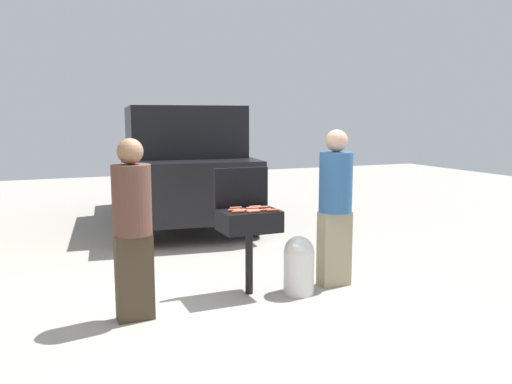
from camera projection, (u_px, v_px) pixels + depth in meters
ground_plane at (238, 301)px, 5.24m from camera, size 24.00×24.00×0.00m
bbq_grill at (249, 223)px, 5.35m from camera, size 0.60×0.44×0.89m
grill_lid_open at (241, 187)px, 5.50m from camera, size 0.60×0.05×0.42m
hot_dog_0 at (265, 210)px, 5.27m from camera, size 0.13×0.03×0.03m
hot_dog_1 at (273, 210)px, 5.25m from camera, size 0.13×0.04×0.03m
hot_dog_2 at (263, 207)px, 5.42m from camera, size 0.13×0.04×0.03m
hot_dog_3 at (252, 211)px, 5.21m from camera, size 0.13×0.03×0.03m
hot_dog_4 at (234, 210)px, 5.26m from camera, size 0.13×0.03×0.03m
hot_dog_5 at (240, 211)px, 5.22m from camera, size 0.13×0.03×0.03m
hot_dog_6 at (253, 210)px, 5.25m from camera, size 0.13×0.04×0.03m
hot_dog_7 at (238, 212)px, 5.17m from camera, size 0.13×0.04×0.03m
hot_dog_8 at (254, 211)px, 5.18m from camera, size 0.13×0.03×0.03m
hot_dog_9 at (239, 210)px, 5.25m from camera, size 0.13×0.03×0.03m
hot_dog_10 at (255, 207)px, 5.44m from camera, size 0.13×0.03×0.03m
hot_dog_11 at (236, 208)px, 5.38m from camera, size 0.13×0.03×0.03m
hot_dog_12 at (252, 208)px, 5.36m from camera, size 0.13×0.04×0.03m
propane_tank at (299, 264)px, 5.41m from camera, size 0.32×0.32×0.62m
person_left at (133, 223)px, 4.64m from camera, size 0.35×0.35×1.66m
person_right at (335, 202)px, 5.61m from camera, size 0.36×0.36×1.71m
parked_minivan at (180, 164)px, 9.13m from camera, size 2.46×4.60×2.02m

